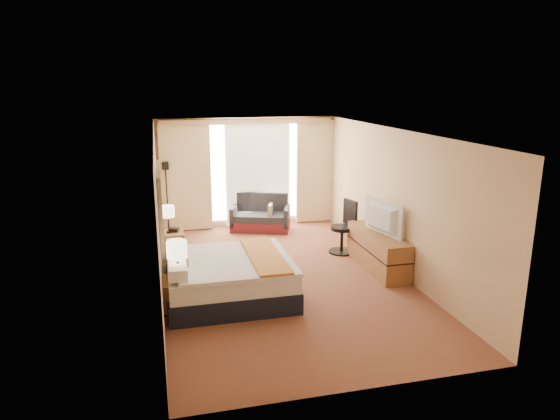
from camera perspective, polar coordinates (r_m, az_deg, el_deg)
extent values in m
cube|color=#571C19|center=(9.03, 0.30, -7.67)|extent=(4.20, 7.00, 0.02)
cube|color=beige|center=(8.41, 0.32, 8.97)|extent=(4.20, 7.00, 0.02)
cube|color=#D3AE80|center=(11.98, -3.80, 4.30)|extent=(4.20, 0.02, 2.60)
cube|color=#D3AE80|center=(5.47, 9.41, -8.33)|extent=(4.20, 0.02, 2.60)
cube|color=#D3AE80|center=(8.38, -13.75, -0.49)|extent=(0.02, 7.00, 2.60)
cube|color=#D3AE80|center=(9.35, 12.88, 1.09)|extent=(0.02, 7.00, 2.60)
cube|color=black|center=(8.58, -13.48, -0.27)|extent=(0.06, 1.85, 1.50)
cube|color=olive|center=(7.73, -11.49, -9.72)|extent=(0.45, 0.52, 0.55)
cube|color=olive|center=(10.07, -12.17, -4.00)|extent=(0.45, 0.52, 0.55)
cube|color=olive|center=(9.50, 11.10, -4.58)|extent=(0.50, 1.80, 0.70)
cube|color=silver|center=(11.99, -2.60, 4.42)|extent=(2.30, 0.02, 2.30)
cube|color=beige|center=(11.71, -10.71, 3.69)|extent=(1.15, 0.09, 2.50)
cube|color=beige|center=(12.26, 3.94, 4.39)|extent=(0.90, 0.09, 2.50)
cube|color=white|center=(11.96, -2.56, 4.15)|extent=(1.55, 0.04, 2.50)
cube|color=#D3AE80|center=(11.67, -3.76, 10.07)|extent=(4.00, 0.16, 0.12)
cube|color=black|center=(8.20, -5.79, -8.89)|extent=(1.97, 1.78, 0.33)
cube|color=silver|center=(8.08, -5.84, -6.90)|extent=(1.93, 1.74, 0.28)
cube|color=silver|center=(8.03, -5.34, -5.77)|extent=(1.80, 1.80, 0.07)
cube|color=orange|center=(8.10, -1.79, -5.18)|extent=(0.52, 1.80, 0.04)
cube|color=silver|center=(7.52, -11.64, -6.50)|extent=(0.26, 0.73, 0.17)
cube|color=silver|center=(8.33, -11.91, -4.42)|extent=(0.26, 0.73, 0.17)
cube|color=beige|center=(7.92, -10.84, -5.09)|extent=(0.09, 0.39, 0.34)
cube|color=maroon|center=(11.81, -2.25, -1.71)|extent=(1.52, 1.13, 0.24)
cube|color=#2D2D32|center=(11.71, -2.29, -0.84)|extent=(1.38, 0.96, 0.15)
cube|color=#2D2D32|center=(11.97, -2.08, 0.79)|extent=(1.23, 0.54, 0.53)
cube|color=#2D2D32|center=(11.85, -5.27, -0.57)|extent=(0.33, 0.72, 0.43)
cube|color=#2D2D32|center=(11.68, 0.80, -0.72)|extent=(0.33, 0.72, 0.43)
cube|color=beige|center=(11.64, -1.12, -0.09)|extent=(0.19, 0.34, 0.31)
cube|color=black|center=(11.91, -12.56, -2.46)|extent=(0.21, 0.21, 0.02)
cylinder|color=black|center=(11.72, -12.76, 1.06)|extent=(0.03, 0.03, 1.48)
cube|color=black|center=(11.56, -12.99, 4.98)|extent=(0.15, 0.15, 0.17)
cylinder|color=black|center=(10.37, 7.03, -4.73)|extent=(0.53, 0.53, 0.03)
cylinder|color=black|center=(10.29, 7.07, -3.37)|extent=(0.06, 0.06, 0.47)
cylinder|color=black|center=(10.22, 7.11, -2.07)|extent=(0.46, 0.46, 0.07)
cube|color=black|center=(10.24, 8.03, -0.28)|extent=(0.16, 0.42, 0.53)
cube|color=black|center=(7.55, -11.52, -7.89)|extent=(0.11, 0.11, 0.04)
cylinder|color=black|center=(7.47, -11.60, -6.42)|extent=(0.03, 0.03, 0.37)
cylinder|color=#FFE8BF|center=(7.38, -11.71, -4.46)|extent=(0.30, 0.30, 0.25)
cube|color=black|center=(9.96, -12.57, -2.45)|extent=(0.09, 0.09, 0.04)
cylinder|color=black|center=(9.91, -12.63, -1.46)|extent=(0.03, 0.03, 0.32)
cylinder|color=#FFE8BF|center=(9.85, -12.70, -0.15)|extent=(0.26, 0.26, 0.22)
cube|color=#9BCBF0|center=(7.45, -11.59, -7.88)|extent=(0.15, 0.15, 0.11)
cube|color=black|center=(10.00, -12.02, -2.24)|extent=(0.22, 0.20, 0.07)
imported|color=black|center=(9.21, 11.24, -0.92)|extent=(0.37, 1.06, 0.61)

